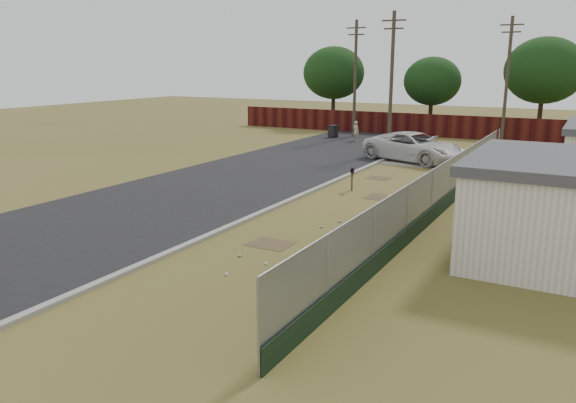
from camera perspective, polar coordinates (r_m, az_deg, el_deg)
The scene contains 12 objects.
ground at distance 22.36m, azimuth 6.51°, elevation -1.11°, with size 120.00×120.00×0.00m, color brown.
street at distance 32.29m, azimuth 0.90°, elevation 3.65°, with size 15.10×60.00×0.12m.
chainlink_fence at distance 22.19m, azimuth 15.05°, elevation 0.51°, with size 0.10×27.06×2.02m.
privacy_fence at distance 47.44m, azimuth 11.47°, elevation 7.73°, with size 30.00×0.12×1.80m, color #49160F.
utility_poles at distance 42.38m, azimuth 12.97°, elevation 12.10°, with size 12.60×8.24×9.00m.
horizon_trees at distance 44.20m, azimuth 19.77°, elevation 11.63°, with size 33.32×31.94×7.78m.
fire_hydrant at distance 13.93m, azimuth 3.62°, elevation -8.66°, with size 0.43×0.43×0.88m.
mailbox at distance 26.00m, azimuth 6.54°, elevation 2.98°, with size 0.33×0.47×1.10m.
pickup_truck at distance 34.58m, azimuth 12.71°, elevation 5.42°, with size 2.88×6.24×1.73m, color silver.
pedestrian at distance 42.91m, azimuth 6.91°, elevation 7.11°, with size 0.56×0.37×1.54m, color tan.
trash_bin at distance 44.93m, azimuth 4.60°, elevation 7.13°, with size 0.79×0.85×0.99m.
scattered_litter at distance 19.36m, azimuth 2.77°, elevation -3.28°, with size 2.22×11.37×0.07m.
Camera 1 is at (8.14, -20.02, 5.74)m, focal length 35.00 mm.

